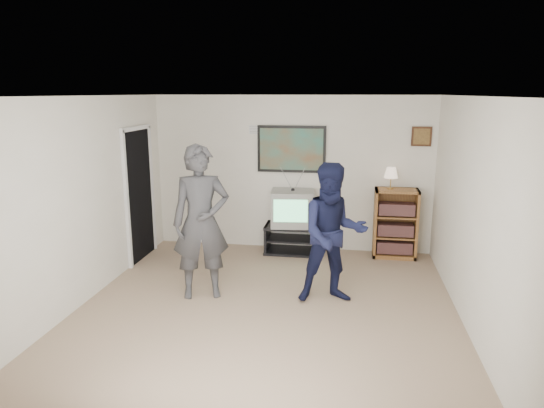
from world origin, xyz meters
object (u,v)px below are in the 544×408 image
(person_tall, at_px, (201,222))
(person_short, at_px, (333,234))
(media_stand, at_px, (294,239))
(crt_television, at_px, (293,208))
(bookshelf, at_px, (395,223))

(person_tall, distance_m, person_short, 1.63)
(media_stand, relative_size, person_tall, 0.48)
(crt_television, bearing_deg, person_tall, -122.16)
(media_stand, xyz_separation_m, bookshelf, (1.59, 0.05, 0.31))
(crt_television, bearing_deg, media_stand, -5.78)
(media_stand, bearing_deg, crt_television, 179.74)
(media_stand, relative_size, person_short, 0.53)
(crt_television, bearing_deg, person_short, -74.25)
(media_stand, xyz_separation_m, person_short, (0.68, -1.77, 0.64))
(crt_television, relative_size, person_short, 0.39)
(bookshelf, bearing_deg, person_short, -116.52)
(crt_television, height_order, person_tall, person_tall)
(crt_television, height_order, bookshelf, bookshelf)
(person_tall, xyz_separation_m, person_short, (1.63, 0.10, -0.10))
(bookshelf, height_order, person_short, person_short)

